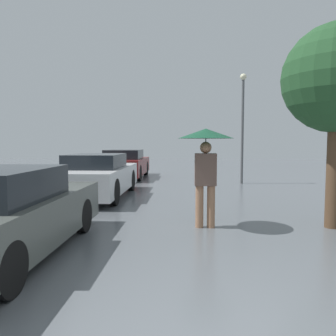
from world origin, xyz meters
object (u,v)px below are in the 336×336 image
Objects in this scene: pedestrian at (206,150)px; street_lamp at (243,117)px; parked_car_middle at (98,176)px; parked_car_farthest at (125,164)px.

street_lamp reaches higher than pedestrian.
street_lamp is (1.83, 6.72, 1.10)m from pedestrian.
street_lamp is at bearing 35.78° from parked_car_middle.
pedestrian reaches higher than parked_car_middle.
street_lamp is at bearing -20.32° from parked_car_farthest.
parked_car_farthest is at bearing 109.77° from pedestrian.
street_lamp reaches higher than parked_car_farthest.
parked_car_farthest is at bearing 159.68° from street_lamp.
pedestrian is 4.48m from parked_car_middle.
pedestrian reaches higher than parked_car_farthest.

